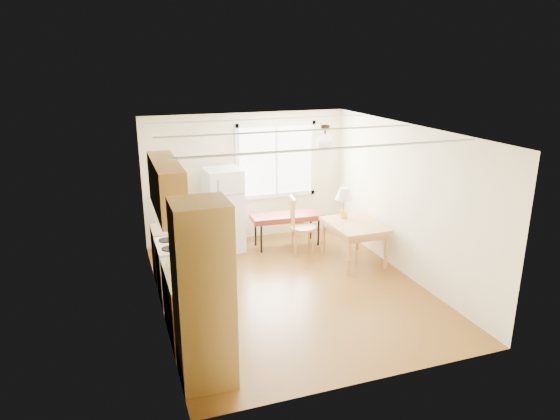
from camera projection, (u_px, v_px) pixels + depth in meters
name	position (u px, v px, depth m)	size (l,w,h in m)	color
room_shell	(291.00, 213.00, 7.51)	(4.60, 5.60, 2.62)	#5A3612
kitchen_run	(185.00, 270.00, 6.51)	(0.65, 3.40, 2.20)	brown
window_unit	(276.00, 160.00, 9.84)	(1.64, 0.05, 1.51)	white
pendant_light	(325.00, 141.00, 7.80)	(0.26, 0.26, 0.40)	black
refrigerator	(224.00, 210.00, 9.26)	(0.68, 0.69, 1.56)	white
bench	(287.00, 218.00, 9.52)	(1.40, 0.59, 0.63)	maroon
dining_table	(354.00, 229.00, 8.76)	(0.87, 1.15, 0.71)	#B77F46
chair	(297.00, 221.00, 9.15)	(0.49, 0.48, 1.07)	#B77F46
table_lamp	(344.00, 196.00, 8.92)	(0.32, 0.32, 0.56)	gold
coffee_maker	(185.00, 258.00, 6.38)	(0.23, 0.27, 0.36)	black
kettle	(178.00, 253.00, 6.67)	(0.11, 0.11, 0.21)	red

